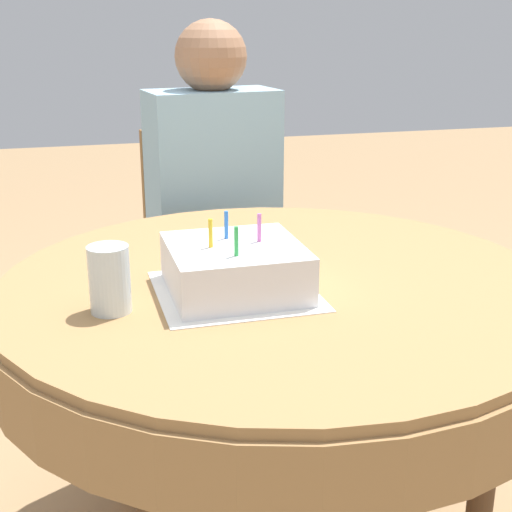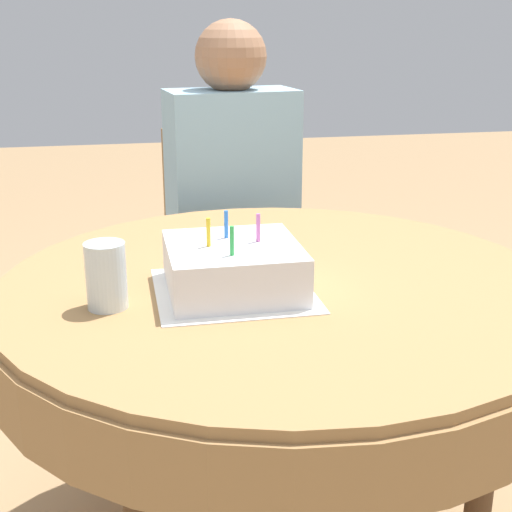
{
  "view_description": "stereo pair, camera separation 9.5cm",
  "coord_description": "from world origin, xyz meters",
  "px_view_note": "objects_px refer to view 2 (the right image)",
  "views": [
    {
      "loc": [
        -0.41,
        -1.31,
        1.2
      ],
      "look_at": [
        -0.05,
        -0.02,
        0.76
      ],
      "focal_mm": 50.0,
      "sensor_mm": 36.0,
      "label": 1
    },
    {
      "loc": [
        -0.32,
        -1.33,
        1.2
      ],
      "look_at": [
        -0.05,
        -0.02,
        0.76
      ],
      "focal_mm": 50.0,
      "sensor_mm": 36.0,
      "label": 2
    }
  ],
  "objects_px": {
    "person": "(234,185)",
    "drinking_glass": "(106,276)",
    "birthday_cake": "(233,267)",
    "chair": "(227,254)"
  },
  "relations": [
    {
      "from": "chair",
      "to": "birthday_cake",
      "type": "distance_m",
      "value": 0.97
    },
    {
      "from": "drinking_glass",
      "to": "person",
      "type": "bearing_deg",
      "value": 66.33
    },
    {
      "from": "chair",
      "to": "person",
      "type": "xyz_separation_m",
      "value": [
        0.01,
        -0.09,
        0.25
      ]
    },
    {
      "from": "chair",
      "to": "birthday_cake",
      "type": "xyz_separation_m",
      "value": [
        -0.13,
        -0.92,
        0.28
      ]
    },
    {
      "from": "drinking_glass",
      "to": "birthday_cake",
      "type": "bearing_deg",
      "value": 8.65
    },
    {
      "from": "chair",
      "to": "drinking_glass",
      "type": "bearing_deg",
      "value": -117.81
    },
    {
      "from": "birthday_cake",
      "to": "drinking_glass",
      "type": "bearing_deg",
      "value": -171.35
    },
    {
      "from": "birthday_cake",
      "to": "drinking_glass",
      "type": "height_order",
      "value": "birthday_cake"
    },
    {
      "from": "person",
      "to": "drinking_glass",
      "type": "bearing_deg",
      "value": -120.24
    },
    {
      "from": "birthday_cake",
      "to": "drinking_glass",
      "type": "xyz_separation_m",
      "value": [
        -0.24,
        -0.04,
        0.01
      ]
    }
  ]
}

